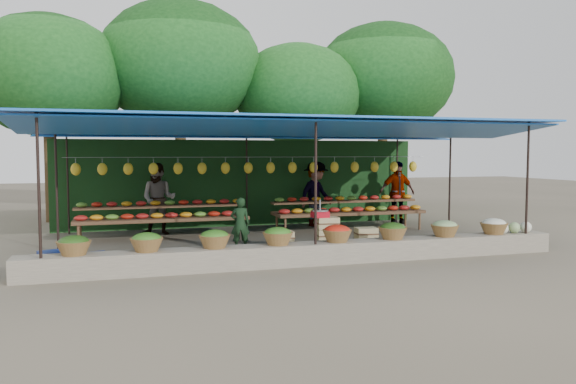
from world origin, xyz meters
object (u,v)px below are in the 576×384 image
object	(u,v)px
vendor_seated	(240,224)
blue_crate_front	(94,261)
weighing_scale	(320,213)
blue_crate_back	(55,259)
crate_counter	(326,239)

from	to	relation	value
vendor_seated	blue_crate_front	world-z (taller)	vendor_seated
weighing_scale	blue_crate_back	xyz separation A→B (m)	(-5.22, 0.05, -0.70)
weighing_scale	vendor_seated	bearing A→B (deg)	150.44
crate_counter	blue_crate_back	size ratio (longest dim) A/B	4.44
vendor_seated	blue_crate_back	xyz separation A→B (m)	(-3.69, -0.82, -0.42)
weighing_scale	blue_crate_back	distance (m)	5.27
blue_crate_front	blue_crate_back	world-z (taller)	blue_crate_back
crate_counter	blue_crate_front	world-z (taller)	crate_counter
weighing_scale	vendor_seated	distance (m)	1.78
crate_counter	vendor_seated	distance (m)	1.91
vendor_seated	blue_crate_front	distance (m)	3.24
crate_counter	blue_crate_front	xyz separation A→B (m)	(-4.67, -0.29, -0.16)
weighing_scale	blue_crate_front	size ratio (longest dim) A/B	0.75
blue_crate_back	vendor_seated	bearing A→B (deg)	-7.18
blue_crate_front	vendor_seated	bearing A→B (deg)	3.41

